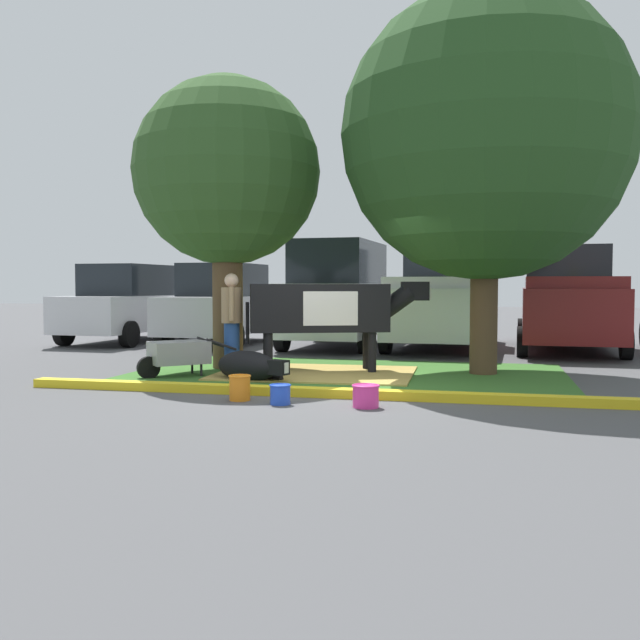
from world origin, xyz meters
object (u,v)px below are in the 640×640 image
object	(u,v)px
bucket_pink	(366,395)
pickup_truck_black	(568,302)
person_handler	(232,320)
pickup_truck_maroon	(442,301)
shade_tree_right	(486,136)
cow_holstein	(325,309)
bucket_orange	(240,387)
bucket_blue	(280,394)
calf_lying	(249,366)
wheelbarrow	(177,353)
sedan_silver	(127,304)
hatchback_white	(224,305)
shade_tree_left	(227,174)
suv_dark_grey	(340,294)

from	to	relation	value
bucket_pink	pickup_truck_black	bearing A→B (deg)	69.17
person_handler	pickup_truck_maroon	xyz separation A→B (m)	(3.11, 5.85, 0.20)
shade_tree_right	pickup_truck_maroon	xyz separation A→B (m)	(-0.99, 4.95, -2.82)
cow_holstein	bucket_pink	xyz separation A→B (m)	(1.22, -3.12, -0.95)
bucket_orange	bucket_blue	distance (m)	0.62
calf_lying	pickup_truck_black	world-z (taller)	pickup_truck_black
bucket_orange	pickup_truck_black	bearing A→B (deg)	59.60
wheelbarrow	bucket_blue	distance (m)	3.20
pickup_truck_maroon	cow_holstein	bearing A→B (deg)	-106.63
calf_lying	bucket_pink	bearing A→B (deg)	-40.84
sedan_silver	pickup_truck_black	size ratio (longest dim) A/B	0.82
wheelbarrow	pickup_truck_black	xyz separation A→B (m)	(6.69, 6.42, 0.73)
sedan_silver	bucket_blue	bearing A→B (deg)	-51.58
bucket_pink	pickup_truck_maroon	xyz separation A→B (m)	(0.39, 8.51, 0.97)
bucket_orange	pickup_truck_maroon	size ratio (longest dim) A/B	0.06
person_handler	hatchback_white	xyz separation A→B (m)	(-2.27, 5.54, 0.07)
person_handler	bucket_blue	bearing A→B (deg)	-58.67
sedan_silver	bucket_orange	bearing A→B (deg)	-53.61
shade_tree_left	calf_lying	distance (m)	3.67
suv_dark_grey	pickup_truck_maroon	bearing A→B (deg)	8.42
bucket_blue	pickup_truck_black	xyz separation A→B (m)	(4.32, 8.56, 0.98)
calf_lying	suv_dark_grey	world-z (taller)	suv_dark_grey
suv_dark_grey	pickup_truck_black	size ratio (longest dim) A/B	0.85
bucket_orange	sedan_silver	bearing A→B (deg)	126.39
sedan_silver	hatchback_white	distance (m)	2.72
cow_holstein	hatchback_white	xyz separation A→B (m)	(-3.77, 5.07, -0.11)
shade_tree_right	calf_lying	size ratio (longest dim) A/B	4.76
suv_dark_grey	sedan_silver	bearing A→B (deg)	178.39
wheelbarrow	suv_dark_grey	distance (m)	6.28
cow_holstein	bucket_pink	world-z (taller)	cow_holstein
cow_holstein	person_handler	bearing A→B (deg)	-162.74
hatchback_white	person_handler	bearing A→B (deg)	-67.75
sedan_silver	hatchback_white	world-z (taller)	same
bucket_blue	pickup_truck_maroon	xyz separation A→B (m)	(1.47, 8.54, 0.98)
wheelbarrow	bucket_orange	bearing A→B (deg)	-47.92
wheelbarrow	hatchback_white	bearing A→B (deg)	104.15
calf_lying	cow_holstein	bearing A→B (deg)	54.41
cow_holstein	shade_tree_right	bearing A→B (deg)	9.50
shade_tree_left	hatchback_white	size ratio (longest dim) A/B	1.15
calf_lying	pickup_truck_maroon	bearing A→B (deg)	69.25
shade_tree_right	cow_holstein	xyz separation A→B (m)	(-2.60, -0.43, -2.84)
cow_holstein	sedan_silver	world-z (taller)	sedan_silver
wheelbarrow	pickup_truck_black	bearing A→B (deg)	43.83
cow_holstein	pickup_truck_black	world-z (taller)	pickup_truck_black
person_handler	bucket_orange	size ratio (longest dim) A/B	5.12
pickup_truck_black	bucket_pink	bearing A→B (deg)	-110.83
bucket_blue	bucket_pink	xyz separation A→B (m)	(1.08, 0.03, 0.01)
shade_tree_right	suv_dark_grey	world-z (taller)	shade_tree_right
wheelbarrow	shade_tree_right	bearing A→B (deg)	16.79
bucket_orange	hatchback_white	xyz separation A→B (m)	(-3.31, 8.06, 0.81)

